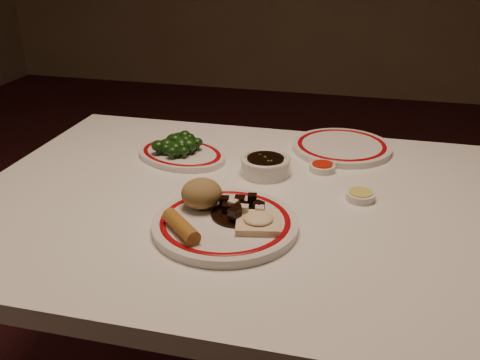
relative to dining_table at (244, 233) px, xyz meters
name	(u,v)px	position (x,y,z in m)	size (l,w,h in m)	color
dining_table	(244,233)	(0.00, 0.00, 0.00)	(1.20, 0.90, 0.75)	white
main_plate	(225,224)	(0.00, -0.14, 0.10)	(0.37, 0.37, 0.02)	silver
rice_mound	(202,193)	(-0.06, -0.10, 0.14)	(0.08, 0.08, 0.06)	#9A7C48
spring_roll	(181,226)	(-0.07, -0.21, 0.12)	(0.03, 0.03, 0.11)	#AD752A
fried_wonton	(258,221)	(0.06, -0.15, 0.12)	(0.10, 0.10, 0.02)	beige
stirfry_heap	(238,209)	(0.02, -0.11, 0.12)	(0.11, 0.11, 0.03)	black
broccoli_plate	(182,154)	(-0.21, 0.18, 0.10)	(0.29, 0.28, 0.02)	silver
broccoli_pile	(180,144)	(-0.21, 0.18, 0.13)	(0.12, 0.11, 0.05)	#23471C
soy_bowl	(265,166)	(0.02, 0.13, 0.11)	(0.12, 0.12, 0.04)	silver
sweet_sour_dish	(322,167)	(0.15, 0.18, 0.10)	(0.06, 0.06, 0.02)	silver
mustard_dish	(360,196)	(0.25, 0.05, 0.10)	(0.06, 0.06, 0.02)	silver
far_plate	(342,147)	(0.19, 0.33, 0.10)	(0.33, 0.33, 0.02)	silver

